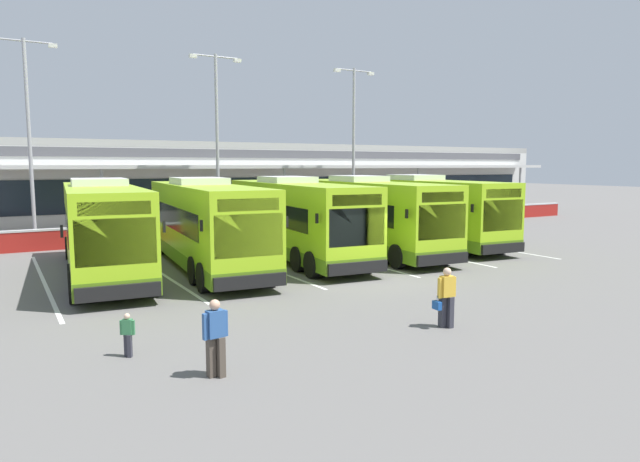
% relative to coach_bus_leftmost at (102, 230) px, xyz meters
% --- Properties ---
extents(ground_plane, '(200.00, 200.00, 0.00)m').
position_rel_coach_bus_leftmost_xyz_m(ground_plane, '(8.30, -6.34, -1.79)').
color(ground_plane, '#605E5B').
extents(terminal_building, '(70.00, 13.00, 6.00)m').
position_rel_coach_bus_leftmost_xyz_m(terminal_building, '(8.30, 20.57, 1.23)').
color(terminal_building, silver).
rests_on(terminal_building, ground).
extents(red_barrier_wall, '(60.00, 0.40, 1.10)m').
position_rel_coach_bus_leftmost_xyz_m(red_barrier_wall, '(8.30, 8.16, -1.23)').
color(red_barrier_wall, maroon).
rests_on(red_barrier_wall, ground).
extents(coach_bus_leftmost, '(3.84, 12.33, 3.78)m').
position_rel_coach_bus_leftmost_xyz_m(coach_bus_leftmost, '(0.00, 0.00, 0.00)').
color(coach_bus_leftmost, '#9ED11E').
rests_on(coach_bus_leftmost, ground).
extents(coach_bus_left_centre, '(3.84, 12.33, 3.78)m').
position_rel_coach_bus_leftmost_xyz_m(coach_bus_left_centre, '(3.99, -0.59, 0.00)').
color(coach_bus_left_centre, '#9ED11E').
rests_on(coach_bus_left_centre, ground).
extents(coach_bus_centre, '(3.84, 12.33, 3.78)m').
position_rel_coach_bus_leftmost_xyz_m(coach_bus_centre, '(8.40, -0.29, 0.00)').
color(coach_bus_centre, '#9ED11E').
rests_on(coach_bus_centre, ground).
extents(coach_bus_right_centre, '(3.84, 12.33, 3.78)m').
position_rel_coach_bus_leftmost_xyz_m(coach_bus_right_centre, '(12.43, -0.41, 0.00)').
color(coach_bus_right_centre, '#9ED11E').
rests_on(coach_bus_right_centre, ground).
extents(coach_bus_rightmost, '(3.84, 12.33, 3.78)m').
position_rel_coach_bus_leftmost_xyz_m(coach_bus_rightmost, '(16.83, 0.41, 0.00)').
color(coach_bus_rightmost, '#9ED11E').
rests_on(coach_bus_rightmost, ground).
extents(bay_stripe_far_west, '(0.14, 13.00, 0.01)m').
position_rel_coach_bus_leftmost_xyz_m(bay_stripe_far_west, '(-2.20, -0.34, -1.78)').
color(bay_stripe_far_west, silver).
rests_on(bay_stripe_far_west, ground).
extents(bay_stripe_west, '(0.14, 13.00, 0.01)m').
position_rel_coach_bus_leftmost_xyz_m(bay_stripe_west, '(2.00, -0.34, -1.78)').
color(bay_stripe_west, silver).
rests_on(bay_stripe_west, ground).
extents(bay_stripe_mid_west, '(0.14, 13.00, 0.01)m').
position_rel_coach_bus_leftmost_xyz_m(bay_stripe_mid_west, '(6.20, -0.34, -1.78)').
color(bay_stripe_mid_west, silver).
rests_on(bay_stripe_mid_west, ground).
extents(bay_stripe_centre, '(0.14, 13.00, 0.01)m').
position_rel_coach_bus_leftmost_xyz_m(bay_stripe_centre, '(10.40, -0.34, -1.78)').
color(bay_stripe_centre, silver).
rests_on(bay_stripe_centre, ground).
extents(bay_stripe_mid_east, '(0.14, 13.00, 0.01)m').
position_rel_coach_bus_leftmost_xyz_m(bay_stripe_mid_east, '(14.60, -0.34, -1.78)').
color(bay_stripe_mid_east, silver).
rests_on(bay_stripe_mid_east, ground).
extents(bay_stripe_east, '(0.14, 13.00, 0.01)m').
position_rel_coach_bus_leftmost_xyz_m(bay_stripe_east, '(18.80, -0.34, -1.78)').
color(bay_stripe_east, silver).
rests_on(bay_stripe_east, ground).
extents(pedestrian_with_handbag, '(0.63, 0.36, 1.62)m').
position_rel_coach_bus_leftmost_xyz_m(pedestrian_with_handbag, '(6.61, -12.34, -0.93)').
color(pedestrian_with_handbag, '#33333D').
rests_on(pedestrian_with_handbag, ground).
extents(pedestrian_in_dark_coat, '(0.54, 0.29, 1.62)m').
position_rel_coach_bus_leftmost_xyz_m(pedestrian_in_dark_coat, '(0.11, -12.61, -0.91)').
color(pedestrian_in_dark_coat, '#4C4238').
rests_on(pedestrian_in_dark_coat, ground).
extents(pedestrian_child, '(0.31, 0.26, 1.00)m').
position_rel_coach_bus_leftmost_xyz_m(pedestrian_child, '(-1.18, -10.45, -1.24)').
color(pedestrian_child, '#33333D').
rests_on(pedestrian_child, ground).
extents(lamp_post_west, '(3.24, 0.28, 11.00)m').
position_rel_coach_bus_leftmost_xyz_m(lamp_post_west, '(-1.79, 11.10, 4.50)').
color(lamp_post_west, '#9E9EA3').
rests_on(lamp_post_west, ground).
extents(lamp_post_centre, '(3.24, 0.28, 11.00)m').
position_rel_coach_bus_leftmost_xyz_m(lamp_post_centre, '(8.48, 10.10, 4.50)').
color(lamp_post_centre, '#9E9EA3').
rests_on(lamp_post_centre, ground).
extents(lamp_post_east, '(3.24, 0.28, 11.00)m').
position_rel_coach_bus_leftmost_xyz_m(lamp_post_east, '(18.52, 10.05, 4.50)').
color(lamp_post_east, '#9E9EA3').
rests_on(lamp_post_east, ground).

